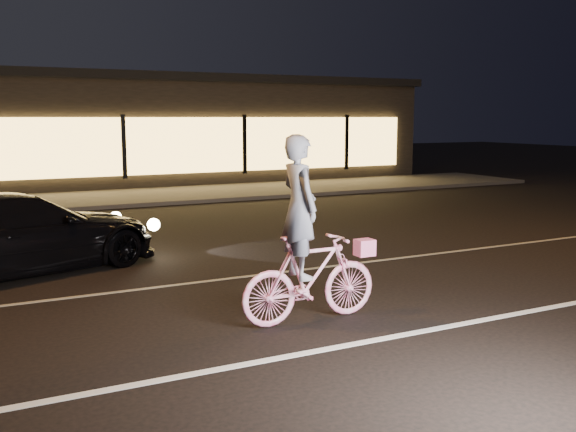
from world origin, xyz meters
TOP-DOWN VIEW (x-y plane):
  - ground at (0.00, 0.00)m, footprint 90.00×90.00m
  - lane_stripe_near at (0.00, -1.50)m, footprint 60.00×0.12m
  - lane_stripe_far at (0.00, 2.00)m, footprint 60.00×0.10m
  - sidewalk at (0.00, 13.00)m, footprint 30.00×4.00m
  - storefront at (0.00, 18.97)m, footprint 25.40×8.42m
  - cyclist at (-1.14, -0.52)m, footprint 1.90×0.66m
  - sedan at (-4.26, 3.86)m, footprint 5.16×3.48m

SIDE VIEW (x-z plane):
  - ground at x=0.00m, z-range 0.00..0.00m
  - lane_stripe_near at x=0.00m, z-range 0.00..0.01m
  - lane_stripe_far at x=0.00m, z-range 0.00..0.01m
  - sidewalk at x=0.00m, z-range 0.00..0.12m
  - sedan at x=-4.26m, z-range 0.00..1.39m
  - cyclist at x=-1.14m, z-range -0.35..2.05m
  - storefront at x=0.00m, z-range 0.05..4.25m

